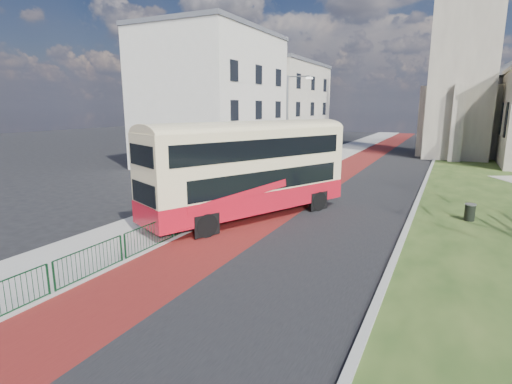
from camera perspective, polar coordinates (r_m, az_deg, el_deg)
The scene contains 12 objects.
ground at distance 15.75m, azimuth -5.02°, elevation -9.24°, with size 160.00×160.00×0.00m, color black.
road_carriageway at distance 33.59m, azimuth 15.16°, elevation 1.90°, with size 9.00×120.00×0.01m, color black.
bus_lane at distance 34.19m, azimuth 10.72°, elevation 2.29°, with size 3.40×120.00×0.01m, color #591414.
pavement_west at distance 35.35m, azimuth 4.78°, elevation 2.87°, with size 4.00×120.00×0.12m, color gray.
kerb_west at distance 34.69m, azimuth 7.86°, elevation 2.62°, with size 0.25×120.00×0.13m, color #999993.
kerb_east at distance 35.02m, azimuth 23.20°, elevation 1.84°, with size 0.25×80.00×0.13m, color #999993.
pedestrian_railing at distance 20.30m, azimuth -6.37°, elevation -2.71°, with size 0.07×24.00×1.12m.
street_block_near at distance 40.76m, azimuth -6.17°, elevation 13.17°, with size 10.30×14.30×13.00m.
street_block_far at distance 54.97m, azimuth 2.96°, elevation 12.15°, with size 10.30×16.30×11.50m.
streetlamp at distance 32.82m, azimuth 4.70°, elevation 10.11°, with size 2.13×0.18×8.00m.
bus at distance 20.40m, azimuth -0.91°, elevation 3.72°, with size 7.21×11.56×4.81m.
litter_bin at distance 22.97m, azimuth 28.23°, elevation -2.55°, with size 0.64×0.64×0.87m.
Camera 1 is at (7.65, -12.53, 5.73)m, focal length 28.00 mm.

